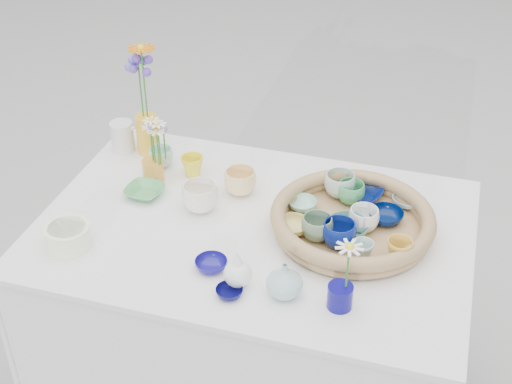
# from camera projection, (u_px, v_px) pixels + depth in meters

# --- Properties ---
(wicker_tray) EXTENTS (0.47, 0.47, 0.08)m
(wicker_tray) POSITION_uv_depth(u_px,v_px,m) (352.00, 221.00, 2.05)
(wicker_tray) COLOR olive
(wicker_tray) RESTS_ON display_table
(tray_ceramic_0) EXTENTS (0.15, 0.15, 0.03)m
(tray_ceramic_0) POSITION_uv_depth(u_px,v_px,m) (362.00, 194.00, 2.17)
(tray_ceramic_0) COLOR #071452
(tray_ceramic_0) RESTS_ON wicker_tray
(tray_ceramic_1) EXTENTS (0.13, 0.13, 0.03)m
(tray_ceramic_1) POSITION_uv_depth(u_px,v_px,m) (386.00, 216.00, 2.07)
(tray_ceramic_1) COLOR #01113F
(tray_ceramic_1) RESTS_ON wicker_tray
(tray_ceramic_2) EXTENTS (0.08, 0.08, 0.07)m
(tray_ceramic_2) POSITION_uv_depth(u_px,v_px,m) (399.00, 251.00, 1.91)
(tray_ceramic_2) COLOR gold
(tray_ceramic_2) RESTS_ON wicker_tray
(tray_ceramic_3) EXTENTS (0.14, 0.14, 0.04)m
(tray_ceramic_3) POSITION_uv_depth(u_px,v_px,m) (347.00, 229.00, 2.02)
(tray_ceramic_3) COLOR #579479
(tray_ceramic_3) RESTS_ON wicker_tray
(tray_ceramic_4) EXTENTS (0.12, 0.12, 0.07)m
(tray_ceramic_4) POSITION_uv_depth(u_px,v_px,m) (317.00, 228.00, 2.00)
(tray_ceramic_4) COLOR slate
(tray_ceramic_4) RESTS_ON wicker_tray
(tray_ceramic_5) EXTENTS (0.11, 0.11, 0.03)m
(tray_ceramic_5) POSITION_uv_depth(u_px,v_px,m) (303.00, 204.00, 2.13)
(tray_ceramic_5) COLOR #94D4B9
(tray_ceramic_5) RESTS_ON wicker_tray
(tray_ceramic_6) EXTENTS (0.12, 0.12, 0.08)m
(tray_ceramic_6) POSITION_uv_depth(u_px,v_px,m) (340.00, 185.00, 2.17)
(tray_ceramic_6) COLOR #B2C8BF
(tray_ceramic_6) RESTS_ON wicker_tray
(tray_ceramic_7) EXTENTS (0.09, 0.09, 0.07)m
(tray_ceramic_7) POSITION_uv_depth(u_px,v_px,m) (364.00, 219.00, 2.03)
(tray_ceramic_7) COLOR white
(tray_ceramic_7) RESTS_ON wicker_tray
(tray_ceramic_8) EXTENTS (0.09, 0.09, 0.03)m
(tray_ceramic_8) POSITION_uv_depth(u_px,v_px,m) (407.00, 201.00, 2.14)
(tray_ceramic_8) COLOR #91B4D6
(tray_ceramic_8) RESTS_ON wicker_tray
(tray_ceramic_9) EXTENTS (0.11, 0.11, 0.08)m
(tray_ceramic_9) POSITION_uv_depth(u_px,v_px,m) (339.00, 234.00, 1.97)
(tray_ceramic_9) COLOR navy
(tray_ceramic_9) RESTS_ON wicker_tray
(tray_ceramic_10) EXTENTS (0.10, 0.10, 0.03)m
(tray_ceramic_10) POSITION_uv_depth(u_px,v_px,m) (293.00, 227.00, 2.03)
(tray_ceramic_10) COLOR #D9C565
(tray_ceramic_10) RESTS_ON wicker_tray
(tray_ceramic_11) EXTENTS (0.07, 0.07, 0.06)m
(tray_ceramic_11) POSITION_uv_depth(u_px,v_px,m) (363.00, 251.00, 1.92)
(tray_ceramic_11) COLOR #9BBDB4
(tray_ceramic_11) RESTS_ON wicker_tray
(tray_ceramic_12) EXTENTS (0.09, 0.09, 0.07)m
(tray_ceramic_12) POSITION_uv_depth(u_px,v_px,m) (351.00, 193.00, 2.14)
(tray_ceramic_12) COLOR #45A764
(tray_ceramic_12) RESTS_ON wicker_tray
(loose_ceramic_0) EXTENTS (0.09, 0.09, 0.07)m
(loose_ceramic_0) POSITION_uv_depth(u_px,v_px,m) (192.00, 166.00, 2.30)
(loose_ceramic_0) COLOR yellow
(loose_ceramic_0) RESTS_ON display_table
(loose_ceramic_1) EXTENTS (0.12, 0.12, 0.08)m
(loose_ceramic_1) POSITION_uv_depth(u_px,v_px,m) (240.00, 182.00, 2.21)
(loose_ceramic_1) COLOR #F9D48E
(loose_ceramic_1) RESTS_ON display_table
(loose_ceramic_2) EXTENTS (0.13, 0.13, 0.03)m
(loose_ceramic_2) POSITION_uv_depth(u_px,v_px,m) (145.00, 192.00, 2.21)
(loose_ceramic_2) COLOR #54A760
(loose_ceramic_2) RESTS_ON display_table
(loose_ceramic_3) EXTENTS (0.14, 0.14, 0.09)m
(loose_ceramic_3) POSITION_uv_depth(u_px,v_px,m) (200.00, 197.00, 2.14)
(loose_ceramic_3) COLOR white
(loose_ceramic_3) RESTS_ON display_table
(loose_ceramic_4) EXTENTS (0.11, 0.11, 0.03)m
(loose_ceramic_4) POSITION_uv_depth(u_px,v_px,m) (211.00, 264.00, 1.92)
(loose_ceramic_4) COLOR navy
(loose_ceramic_4) RESTS_ON display_table
(loose_ceramic_5) EXTENTS (0.09, 0.09, 0.06)m
(loose_ceramic_5) POSITION_uv_depth(u_px,v_px,m) (161.00, 157.00, 2.35)
(loose_ceramic_5) COLOR #AAD9C7
(loose_ceramic_5) RESTS_ON display_table
(loose_ceramic_6) EXTENTS (0.09, 0.09, 0.02)m
(loose_ceramic_6) POSITION_uv_depth(u_px,v_px,m) (229.00, 292.00, 1.84)
(loose_ceramic_6) COLOR #080741
(loose_ceramic_6) RESTS_ON display_table
(fluted_bowl) EXTENTS (0.14, 0.14, 0.07)m
(fluted_bowl) POSITION_uv_depth(u_px,v_px,m) (68.00, 236.00, 2.00)
(fluted_bowl) COLOR white
(fluted_bowl) RESTS_ON display_table
(bud_vase_paleblue) EXTENTS (0.08, 0.08, 0.11)m
(bud_vase_paleblue) POSITION_uv_depth(u_px,v_px,m) (238.00, 268.00, 1.85)
(bud_vase_paleblue) COLOR white
(bud_vase_paleblue) RESTS_ON display_table
(bud_vase_seafoam) EXTENTS (0.13, 0.13, 0.10)m
(bud_vase_seafoam) POSITION_uv_depth(u_px,v_px,m) (285.00, 280.00, 1.82)
(bud_vase_seafoam) COLOR #9ABEBC
(bud_vase_seafoam) RESTS_ON display_table
(bud_vase_cobalt) EXTENTS (0.08, 0.08, 0.07)m
(bud_vase_cobalt) POSITION_uv_depth(u_px,v_px,m) (340.00, 296.00, 1.79)
(bud_vase_cobalt) COLOR #0C0866
(bud_vase_cobalt) RESTS_ON display_table
(single_daisy) EXTENTS (0.10, 0.10, 0.14)m
(single_daisy) POSITION_uv_depth(u_px,v_px,m) (348.00, 267.00, 1.74)
(single_daisy) COLOR white
(single_daisy) RESTS_ON bud_vase_cobalt
(tall_vase_yellow) EXTENTS (0.09, 0.09, 0.14)m
(tall_vase_yellow) POSITION_uv_depth(u_px,v_px,m) (147.00, 134.00, 2.40)
(tall_vase_yellow) COLOR gold
(tall_vase_yellow) RESTS_ON display_table
(gerbera) EXTENTS (0.13, 0.13, 0.26)m
(gerbera) POSITION_uv_depth(u_px,v_px,m) (144.00, 84.00, 2.29)
(gerbera) COLOR orange
(gerbera) RESTS_ON tall_vase_yellow
(hydrangea) EXTENTS (0.08, 0.08, 0.26)m
(hydrangea) POSITION_uv_depth(u_px,v_px,m) (141.00, 91.00, 2.32)
(hydrangea) COLOR #5E3AC0
(hydrangea) RESTS_ON tall_vase_yellow
(white_pitcher) EXTENTS (0.12, 0.09, 0.11)m
(white_pitcher) POSITION_uv_depth(u_px,v_px,m) (122.00, 137.00, 2.42)
(white_pitcher) COLOR silver
(white_pitcher) RESTS_ON display_table
(daisy_cup) EXTENTS (0.07, 0.07, 0.07)m
(daisy_cup) POSITION_uv_depth(u_px,v_px,m) (153.00, 170.00, 2.27)
(daisy_cup) COLOR gold
(daisy_cup) RESTS_ON display_table
(daisy_posy) EXTENTS (0.11, 0.11, 0.17)m
(daisy_posy) POSITION_uv_depth(u_px,v_px,m) (155.00, 138.00, 2.21)
(daisy_posy) COLOR white
(daisy_posy) RESTS_ON daisy_cup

